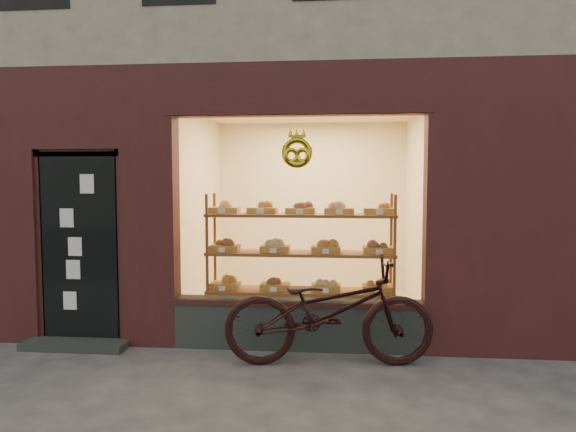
# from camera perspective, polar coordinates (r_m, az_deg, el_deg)

# --- Properties ---
(display_shelf) EXTENTS (2.20, 0.45, 1.70)m
(display_shelf) POSITION_cam_1_polar(r_m,az_deg,el_deg) (6.06, 1.39, -5.29)
(display_shelf) COLOR brown
(display_shelf) RESTS_ON ground
(bicycle) EXTENTS (2.15, 0.91, 1.10)m
(bicycle) POSITION_cam_1_polar(r_m,az_deg,el_deg) (5.24, 4.53, -10.47)
(bicycle) COLOR black
(bicycle) RESTS_ON ground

